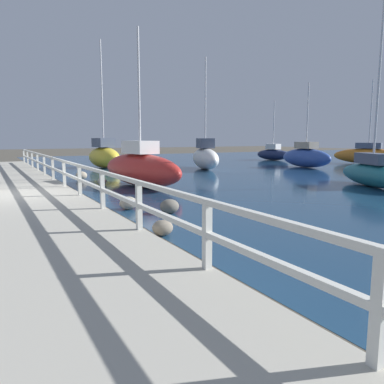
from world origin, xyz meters
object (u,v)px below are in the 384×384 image
at_px(sailboat_white, 205,157).
at_px(sailboat_red, 140,168).
at_px(sailboat_orange, 368,155).
at_px(sailboat_navy, 273,154).
at_px(sailboat_blue, 306,157).
at_px(sailboat_yellow, 104,155).
at_px(sailboat_teal, 372,172).

distance_m(sailboat_white, sailboat_red, 8.98).
xyz_separation_m(sailboat_orange, sailboat_red, (-20.33, -4.14, 0.07)).
relative_size(sailboat_navy, sailboat_orange, 0.83).
distance_m(sailboat_navy, sailboat_orange, 7.92).
bearing_deg(sailboat_blue, sailboat_white, 166.63).
bearing_deg(sailboat_yellow, sailboat_teal, -75.21).
xyz_separation_m(sailboat_teal, sailboat_yellow, (-6.83, 15.00, 0.24)).
bearing_deg(sailboat_navy, sailboat_blue, -127.10).
bearing_deg(sailboat_yellow, sailboat_blue, -37.15).
relative_size(sailboat_white, sailboat_teal, 0.92).
bearing_deg(sailboat_teal, sailboat_blue, 83.98).
bearing_deg(sailboat_blue, sailboat_teal, -117.68).
relative_size(sailboat_orange, sailboat_red, 1.00).
distance_m(sailboat_navy, sailboat_red, 20.55).
xyz_separation_m(sailboat_red, sailboat_yellow, (1.40, 10.20, 0.08)).
height_order(sailboat_teal, sailboat_orange, sailboat_teal).
bearing_deg(sailboat_orange, sailboat_teal, -167.06).
bearing_deg(sailboat_navy, sailboat_yellow, 173.20).
xyz_separation_m(sailboat_blue, sailboat_teal, (-5.24, -8.73, -0.13)).
xyz_separation_m(sailboat_blue, sailboat_orange, (6.86, 0.21, -0.04)).
height_order(sailboat_navy, sailboat_yellow, sailboat_yellow).
distance_m(sailboat_white, sailboat_orange, 13.73).
height_order(sailboat_teal, sailboat_red, sailboat_teal).
bearing_deg(sailboat_yellow, sailboat_orange, -27.46).
bearing_deg(sailboat_red, sailboat_teal, -40.11).
distance_m(sailboat_blue, sailboat_orange, 6.86).
bearing_deg(sailboat_navy, sailboat_white, -163.52).
height_order(sailboat_orange, sailboat_yellow, sailboat_yellow).
xyz_separation_m(sailboat_teal, sailboat_orange, (12.10, 8.94, 0.10)).
relative_size(sailboat_blue, sailboat_orange, 0.88).
distance_m(sailboat_white, sailboat_teal, 10.86).
distance_m(sailboat_teal, sailboat_orange, 15.04).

